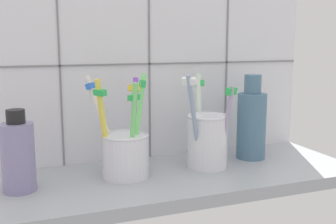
{
  "coord_description": "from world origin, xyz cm",
  "views": [
    {
      "loc": [
        -23.71,
        -60.8,
        23.79
      ],
      "look_at": [
        0.0,
        1.35,
        12.17
      ],
      "focal_mm": 43.89,
      "sensor_mm": 36.0,
      "label": 1
    }
  ],
  "objects_px": {
    "toothbrush_cup_left": "(125,150)",
    "toothbrush_cup_right": "(207,138)",
    "soap_bottle": "(18,155)",
    "ceramic_vase": "(251,122)"
  },
  "relations": [
    {
      "from": "toothbrush_cup_right",
      "to": "ceramic_vase",
      "type": "relative_size",
      "value": 1.07
    },
    {
      "from": "toothbrush_cup_left",
      "to": "ceramic_vase",
      "type": "height_order",
      "value": "toothbrush_cup_left"
    },
    {
      "from": "toothbrush_cup_left",
      "to": "toothbrush_cup_right",
      "type": "distance_m",
      "value": 0.15
    },
    {
      "from": "soap_bottle",
      "to": "toothbrush_cup_left",
      "type": "bearing_deg",
      "value": 3.08
    },
    {
      "from": "toothbrush_cup_right",
      "to": "soap_bottle",
      "type": "bearing_deg",
      "value": -178.55
    },
    {
      "from": "ceramic_vase",
      "to": "soap_bottle",
      "type": "relative_size",
      "value": 1.29
    },
    {
      "from": "ceramic_vase",
      "to": "toothbrush_cup_right",
      "type": "bearing_deg",
      "value": -168.29
    },
    {
      "from": "toothbrush_cup_left",
      "to": "ceramic_vase",
      "type": "distance_m",
      "value": 0.25
    },
    {
      "from": "toothbrush_cup_right",
      "to": "ceramic_vase",
      "type": "distance_m",
      "value": 0.11
    },
    {
      "from": "toothbrush_cup_left",
      "to": "toothbrush_cup_right",
      "type": "relative_size",
      "value": 1.0
    }
  ]
}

